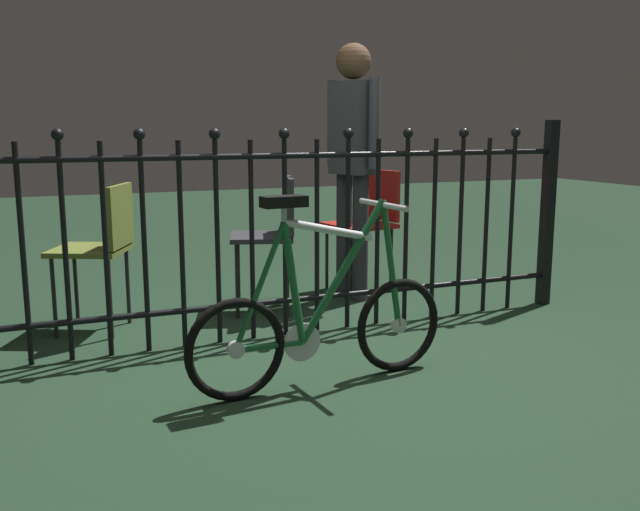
{
  "coord_description": "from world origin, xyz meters",
  "views": [
    {
      "loc": [
        -1.48,
        -3.02,
        1.2
      ],
      "look_at": [
        -0.13,
        0.21,
        0.55
      ],
      "focal_mm": 39.27,
      "sensor_mm": 36.0,
      "label": 1
    }
  ],
  "objects_px": {
    "bicycle": "(321,320)",
    "chair_red": "(368,216)",
    "chair_charcoal": "(273,228)",
    "person_visitor": "(353,148)",
    "chair_olive": "(102,241)"
  },
  "relations": [
    {
      "from": "chair_olive",
      "to": "person_visitor",
      "type": "bearing_deg",
      "value": 5.63
    },
    {
      "from": "bicycle",
      "to": "chair_charcoal",
      "type": "xyz_separation_m",
      "value": [
        0.23,
        1.35,
        0.24
      ]
    },
    {
      "from": "chair_charcoal",
      "to": "chair_red",
      "type": "relative_size",
      "value": 1.0
    },
    {
      "from": "chair_red",
      "to": "person_visitor",
      "type": "bearing_deg",
      "value": -137.2
    },
    {
      "from": "chair_red",
      "to": "chair_charcoal",
      "type": "bearing_deg",
      "value": -158.15
    },
    {
      "from": "chair_olive",
      "to": "person_visitor",
      "type": "height_order",
      "value": "person_visitor"
    },
    {
      "from": "chair_red",
      "to": "person_visitor",
      "type": "relative_size",
      "value": 0.51
    },
    {
      "from": "bicycle",
      "to": "chair_olive",
      "type": "bearing_deg",
      "value": 122.52
    },
    {
      "from": "chair_charcoal",
      "to": "chair_olive",
      "type": "xyz_separation_m",
      "value": [
        -1.06,
        -0.04,
        -0.01
      ]
    },
    {
      "from": "bicycle",
      "to": "person_visitor",
      "type": "relative_size",
      "value": 0.76
    },
    {
      "from": "bicycle",
      "to": "chair_charcoal",
      "type": "height_order",
      "value": "bicycle"
    },
    {
      "from": "person_visitor",
      "to": "chair_red",
      "type": "bearing_deg",
      "value": 42.8
    },
    {
      "from": "bicycle",
      "to": "person_visitor",
      "type": "xyz_separation_m",
      "value": [
        0.85,
        1.47,
        0.74
      ]
    },
    {
      "from": "chair_red",
      "to": "chair_olive",
      "type": "bearing_deg",
      "value": -168.78
    },
    {
      "from": "bicycle",
      "to": "chair_red",
      "type": "relative_size",
      "value": 1.49
    }
  ]
}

